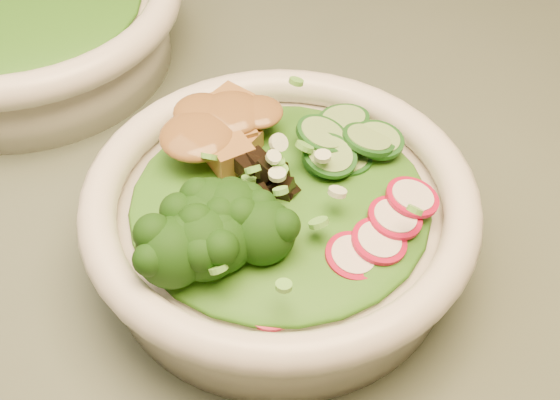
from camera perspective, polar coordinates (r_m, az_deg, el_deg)
dining_table at (r=0.67m, az=0.03°, el=-5.88°), size 1.20×0.80×0.75m
salad_bowl at (r=0.51m, az=0.00°, el=-1.47°), size 0.26×0.26×0.07m
side_bowl at (r=0.72m, az=-18.40°, el=12.29°), size 0.28×0.28×0.08m
lettuce_bed at (r=0.50m, az=0.00°, el=0.08°), size 0.19×0.19×0.02m
side_lettuce at (r=0.71m, az=-18.78°, el=13.63°), size 0.19×0.19×0.02m
broccoli_florets at (r=0.46m, az=-4.85°, el=-2.73°), size 0.09×0.08×0.04m
radish_slices at (r=0.47m, az=5.91°, el=-3.23°), size 0.11×0.06×0.02m
cucumber_slices at (r=0.53m, az=4.72°, el=4.47°), size 0.08×0.08×0.03m
mushroom_heap at (r=0.50m, az=-0.99°, el=1.78°), size 0.08×0.08×0.04m
tofu_cubes at (r=0.52m, az=-4.75°, el=4.26°), size 0.10×0.07×0.03m
peanut_sauce at (r=0.52m, az=-4.83°, el=5.28°), size 0.07×0.05×0.02m
scallion_garnish at (r=0.48m, az=0.00°, el=1.93°), size 0.18×0.18×0.02m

